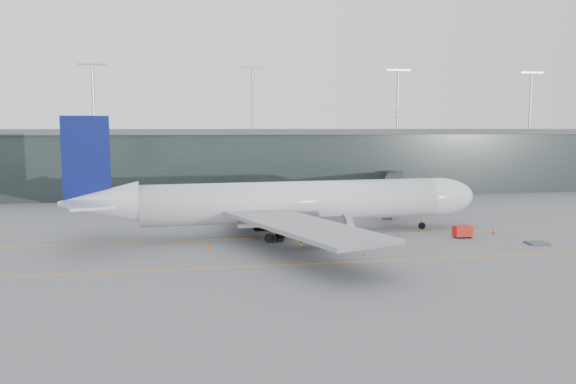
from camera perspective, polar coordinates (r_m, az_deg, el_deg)
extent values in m
plane|color=slate|center=(83.59, -3.33, -4.18)|extent=(320.00, 320.00, 0.00)
cube|color=orange|center=(79.69, -3.00, -4.70)|extent=(160.00, 0.25, 0.02)
cube|color=orange|center=(64.21, -1.27, -7.45)|extent=(160.00, 0.25, 0.02)
cube|color=orange|center=(103.78, -1.85, -2.06)|extent=(0.25, 60.00, 0.02)
cube|color=#1F2A29|center=(140.17, -6.07, 3.03)|extent=(240.00, 35.00, 14.00)
cube|color=#505355|center=(139.91, -6.11, 6.13)|extent=(240.00, 36.00, 1.20)
cylinder|color=#9E9EA3|center=(131.40, -19.18, 9.01)|extent=(0.60, 0.60, 14.00)
cylinder|color=#9E9EA3|center=(130.55, -3.63, 9.38)|extent=(0.60, 0.60, 14.00)
cylinder|color=#9E9EA3|center=(138.81, 11.07, 9.10)|extent=(0.60, 0.60, 14.00)
cylinder|color=#9E9EA3|center=(154.74, 23.40, 8.42)|extent=(0.60, 0.60, 14.00)
cylinder|color=silver|center=(81.02, 0.50, -0.96)|extent=(43.31, 8.85, 5.80)
ellipsoid|color=silver|center=(89.49, 14.85, -0.46)|extent=(12.55, 6.65, 5.80)
cone|color=silver|center=(78.68, -18.64, -1.05)|extent=(10.65, 6.28, 5.56)
cube|color=gray|center=(81.12, -0.14, -2.55)|extent=(15.25, 5.73, 1.87)
cube|color=black|center=(91.15, 16.82, 0.19)|extent=(2.25, 2.94, 0.75)
cube|color=gray|center=(66.61, 1.28, -3.42)|extent=(17.21, 28.35, 0.51)
cylinder|color=#3B3C41|center=(73.49, 3.65, -3.74)|extent=(6.76, 3.73, 3.27)
cube|color=gray|center=(94.57, -3.34, -0.46)|extent=(13.83, 28.26, 0.51)
cylinder|color=#3B3C41|center=(90.35, 0.24, -1.79)|extent=(6.76, 3.73, 3.27)
cube|color=#0A135A|center=(78.29, -19.83, 3.20)|extent=(6.09, 0.90, 11.22)
cube|color=silver|center=(73.63, -19.70, -1.22)|extent=(7.61, 9.63, 0.33)
cube|color=silver|center=(83.79, -19.01, -0.30)|extent=(6.64, 9.23, 0.33)
cylinder|color=black|center=(89.04, 13.44, -3.35)|extent=(1.05, 0.45, 1.03)
cylinder|color=#9E9EA3|center=(88.92, 13.45, -2.90)|extent=(0.28, 0.28, 2.43)
cylinder|color=black|center=(76.56, -1.38, -4.70)|extent=(1.25, 0.55, 1.22)
cylinder|color=black|center=(85.19, -2.70, -3.55)|extent=(1.25, 0.55, 1.22)
cube|color=#2F2F34|center=(88.42, 9.84, -0.72)|extent=(3.90, 4.09, 2.52)
cube|color=#2F2F34|center=(95.81, 10.07, -0.17)|extent=(6.57, 11.64, 2.25)
cube|color=#2F2F34|center=(107.41, 10.37, 0.54)|extent=(6.78, 11.73, 2.34)
cube|color=#2F2F34|center=(119.02, 10.61, 1.12)|extent=(6.98, 11.82, 2.43)
cylinder|color=#9E9EA3|center=(96.79, 10.05, -1.77)|extent=(0.45, 0.45, 3.41)
cube|color=#3B3C41|center=(97.00, 10.04, -2.58)|extent=(2.18, 1.94, 0.63)
cylinder|color=#2F2F34|center=(126.15, 3.78, 1.52)|extent=(3.59, 3.59, 2.70)
cylinder|color=#2F2F34|center=(126.44, 3.77, 0.22)|extent=(1.62, 1.62, 3.23)
cube|color=red|center=(83.50, 17.30, -3.81)|extent=(2.47, 1.57, 1.46)
cylinder|color=black|center=(82.73, 16.91, -4.41)|extent=(0.45, 0.17, 0.45)
cylinder|color=black|center=(83.55, 18.01, -4.34)|extent=(0.45, 0.17, 0.45)
cylinder|color=black|center=(83.72, 16.56, -4.27)|extent=(0.45, 0.17, 0.45)
cylinder|color=black|center=(84.53, 17.66, -4.20)|extent=(0.45, 0.17, 0.45)
cube|color=#3D3E43|center=(82.51, 23.98, -4.77)|extent=(2.83, 2.33, 0.27)
cube|color=#3B3C41|center=(93.68, -7.91, -2.96)|extent=(2.52, 2.27, 0.21)
cube|color=silver|center=(93.53, -7.92, -2.39)|extent=(2.09, 2.03, 1.57)
cube|color=navy|center=(93.41, -7.92, -1.90)|extent=(2.16, 2.10, 0.08)
cube|color=#3B3C41|center=(93.72, -6.09, -2.93)|extent=(2.69, 2.46, 0.22)
cube|color=silver|center=(93.57, -6.10, -2.34)|extent=(2.25, 2.19, 1.63)
cube|color=navy|center=(93.44, -6.11, -1.82)|extent=(2.32, 2.26, 0.09)
cube|color=#3B3C41|center=(93.45, -4.59, -2.95)|extent=(2.27, 1.99, 0.19)
cube|color=silver|center=(93.31, -4.59, -2.42)|extent=(1.87, 1.80, 1.46)
cube|color=navy|center=(93.20, -4.60, -1.96)|extent=(1.93, 1.86, 0.08)
cone|color=red|center=(87.97, 20.14, -3.77)|extent=(0.50, 0.50, 0.79)
cone|color=#D6640B|center=(69.33, 7.78, -6.20)|extent=(0.40, 0.40, 0.64)
cone|color=orange|center=(95.75, 0.44, -2.60)|extent=(0.40, 0.40, 0.63)
cone|color=#D04B0B|center=(73.33, -8.04, -5.45)|extent=(0.47, 0.47, 0.76)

